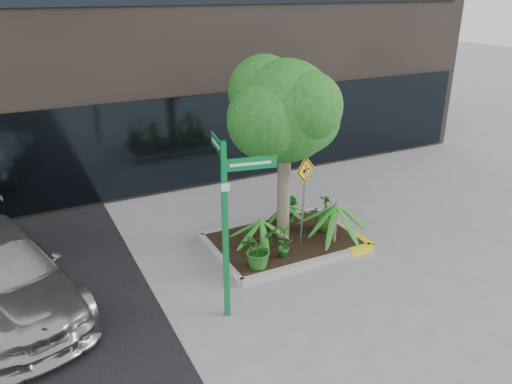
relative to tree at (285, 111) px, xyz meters
name	(u,v)px	position (x,y,z in m)	size (l,w,h in m)	color
ground	(283,252)	(-0.25, -0.47, -3.04)	(80.00, 80.00, 0.00)	gray
planter	(286,241)	(-0.02, -0.19, -2.94)	(3.35, 2.36, 0.15)	#9E9E99
tree	(285,111)	(0.00, 0.00, 0.00)	(2.78, 2.46, 4.16)	gray
palm_front	(336,204)	(0.90, -0.76, -1.99)	(1.09, 1.09, 1.21)	gray
palm_left	(261,220)	(-0.70, -0.30, -2.23)	(0.80, 0.80, 0.89)	gray
palm_back	(285,205)	(0.23, 0.28, -2.29)	(0.72, 0.72, 0.80)	gray
shrub_a	(258,248)	(-1.11, -0.95, -2.48)	(0.74, 0.74, 0.82)	#23601B
shrub_b	(326,212)	(1.05, -0.20, -2.45)	(0.50, 0.50, 0.89)	#2E691F
shrub_c	(284,240)	(-0.45, -0.84, -2.52)	(0.40, 0.40, 0.75)	#1D5F20
shrub_d	(290,207)	(0.52, 0.55, -2.51)	(0.42, 0.42, 0.76)	#1F6C25
street_sign_post	(228,212)	(-2.17, -1.92, -1.05)	(0.94, 1.05, 3.21)	#0B7B34
cattle_sign	(304,185)	(0.25, -0.46, -1.53)	(0.59, 0.23, 2.01)	slate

